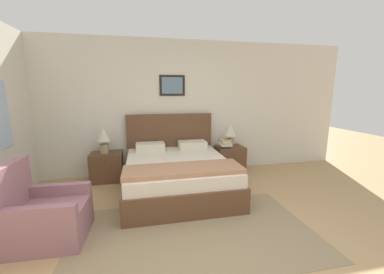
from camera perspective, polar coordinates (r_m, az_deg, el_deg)
name	(u,v)px	position (r m, az deg, el deg)	size (l,w,h in m)	color
wall_back	(172,108)	(4.71, -4.89, 7.04)	(7.37, 0.09, 2.60)	beige
area_rug_main	(194,233)	(2.95, 0.56, -22.29)	(2.78, 1.62, 0.01)	#897556
bed	(177,173)	(3.92, -3.62, -8.69)	(1.66, 1.91, 1.19)	brown
armchair	(43,216)	(3.16, -32.42, -15.89)	(0.81, 0.70, 0.89)	#8E606B
nightstand_near_window	(107,167)	(4.63, -19.92, -6.79)	(0.56, 0.45, 0.53)	brown
nightstand_by_door	(230,159)	(4.90, 9.12, -5.28)	(0.56, 0.45, 0.53)	brown
table_lamp_near_window	(104,137)	(4.49, -20.63, -0.03)	(0.26, 0.26, 0.47)	gray
table_lamp_by_door	(230,132)	(4.76, 9.18, 1.13)	(0.26, 0.26, 0.47)	gray
book_thick_bottom	(225,146)	(4.74, 8.00, -2.28)	(0.17, 0.27, 0.03)	#232328
book_hardcover_middle	(225,145)	(4.73, 8.01, -1.83)	(0.22, 0.23, 0.04)	silver
book_novel_upper	(225,143)	(4.73, 8.02, -1.42)	(0.21, 0.25, 0.03)	beige
book_slim_near_top	(225,141)	(4.72, 8.03, -1.00)	(0.17, 0.28, 0.04)	beige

